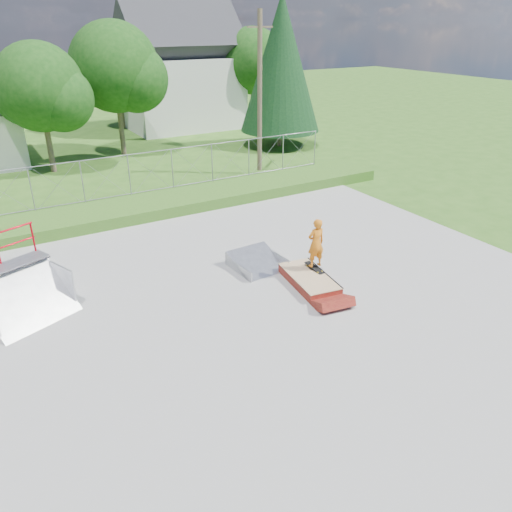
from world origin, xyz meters
The scene contains 16 objects.
ground centered at (0.00, 0.00, 0.00)m, with size 120.00×120.00×0.00m, color #305C1A.
concrete_pad centered at (0.00, 0.00, 0.02)m, with size 20.00×16.00×0.04m, color #989896.
grass_berm centered at (0.00, 9.50, 0.25)m, with size 24.00×3.00×0.50m, color #305C1A.
grind_box centered at (2.47, 0.49, 0.17)m, with size 1.41×2.40×0.34m.
quarter_pipe centered at (-5.40, 2.95, 1.14)m, with size 2.28×1.93×2.28m, color #95969C, non-canonical shape.
flat_bank_ramp centered at (1.67, 2.28, 0.24)m, with size 1.55×1.66×0.48m, color #95969C, non-canonical shape.
skateboard centered at (2.86, 0.75, 0.38)m, with size 0.22×0.80×0.02m, color black.
skater centered at (2.86, 0.75, 1.18)m, with size 0.58×0.38×1.59m, color orange.
chain_link_fence centered at (0.00, 10.50, 1.40)m, with size 20.00×0.06×1.80m, color gray, non-canonical shape.
gable_house centered at (9.00, 26.00, 3.84)m, with size 8.40×6.08×8.94m.
utility_pole centered at (7.50, 12.00, 4.00)m, with size 0.24×0.24×8.00m, color brown.
tree_left_near centered at (-1.75, 17.83, 4.24)m, with size 4.76×4.48×6.65m.
tree_center centered at (2.78, 19.81, 4.85)m, with size 5.44×5.12×7.60m.
tree_right_far centered at (14.27, 23.82, 4.54)m, with size 5.10×4.80×7.12m.
tree_back_mid centered at (5.21, 27.86, 3.63)m, with size 4.08×3.84×5.70m.
conifer_tree centered at (12.00, 17.00, 5.05)m, with size 5.04×5.04×9.10m.
Camera 1 is at (-5.90, -10.53, 7.54)m, focal length 35.00 mm.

